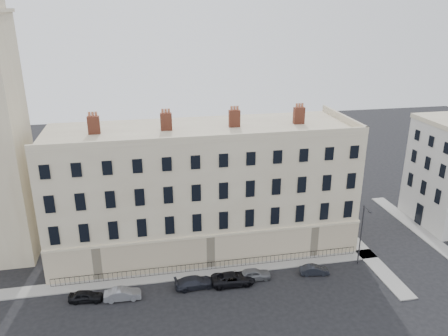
% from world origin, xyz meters
% --- Properties ---
extents(ground, '(160.00, 160.00, 0.00)m').
position_xyz_m(ground, '(0.00, 0.00, 0.00)').
color(ground, black).
rests_on(ground, ground).
extents(terrace, '(36.22, 12.22, 17.00)m').
position_xyz_m(terrace, '(-5.97, 11.97, 7.50)').
color(terrace, '#C3B191').
rests_on(terrace, ground).
extents(pavement_terrace, '(48.00, 2.00, 0.12)m').
position_xyz_m(pavement_terrace, '(-10.00, 5.00, 0.06)').
color(pavement_terrace, gray).
rests_on(pavement_terrace, ground).
extents(pavement_east_return, '(2.00, 24.00, 0.12)m').
position_xyz_m(pavement_east_return, '(13.00, 8.00, 0.06)').
color(pavement_east_return, gray).
rests_on(pavement_east_return, ground).
extents(pavement_adjacent, '(2.00, 20.00, 0.12)m').
position_xyz_m(pavement_adjacent, '(23.00, 10.00, 0.06)').
color(pavement_adjacent, gray).
rests_on(pavement_adjacent, ground).
extents(railings, '(35.00, 0.04, 0.96)m').
position_xyz_m(railings, '(-6.00, 5.40, 0.55)').
color(railings, black).
rests_on(railings, ground).
extents(car_a, '(3.58, 1.82, 1.17)m').
position_xyz_m(car_a, '(-19.53, 2.30, 0.58)').
color(car_a, black).
rests_on(car_a, ground).
extents(car_b, '(3.76, 1.36, 1.23)m').
position_xyz_m(car_b, '(-15.86, 1.89, 0.62)').
color(car_b, slate).
rests_on(car_b, ground).
extents(car_c, '(4.42, 2.02, 1.25)m').
position_xyz_m(car_c, '(-8.32, 2.47, 0.63)').
color(car_c, '#1F212A').
rests_on(car_c, ground).
extents(car_d, '(4.79, 2.29, 1.32)m').
position_xyz_m(car_d, '(-4.16, 2.29, 0.66)').
color(car_d, black).
rests_on(car_d, ground).
extents(car_e, '(3.79, 1.55, 1.29)m').
position_xyz_m(car_e, '(-1.73, 2.69, 0.64)').
color(car_e, slate).
rests_on(car_e, ground).
extents(car_f, '(3.37, 1.57, 1.07)m').
position_xyz_m(car_f, '(5.21, 2.33, 0.53)').
color(car_f, black).
rests_on(car_f, ground).
extents(streetlamp, '(0.26, 1.63, 7.55)m').
position_xyz_m(streetlamp, '(10.99, 3.22, 4.18)').
color(streetlamp, '#333339').
rests_on(streetlamp, ground).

